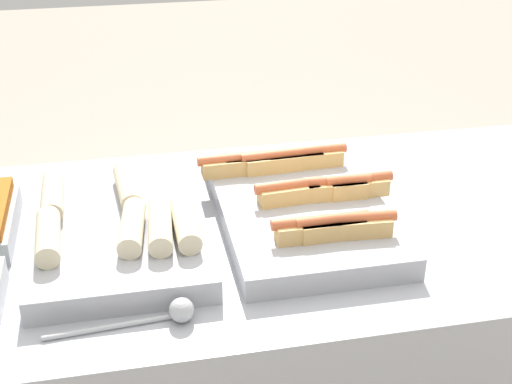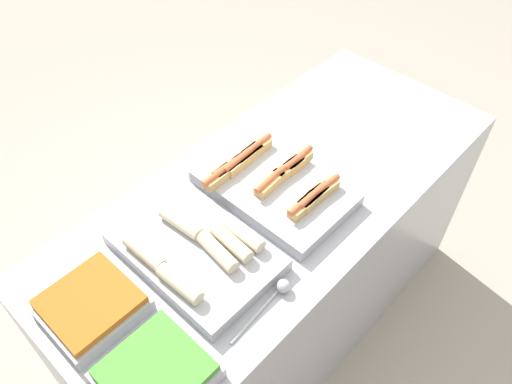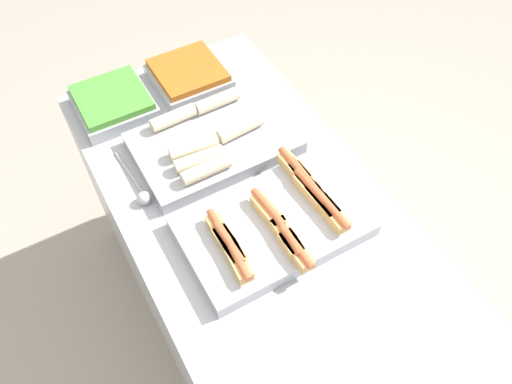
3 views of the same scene
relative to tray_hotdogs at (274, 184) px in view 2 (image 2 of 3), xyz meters
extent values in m
plane|color=#ADA393|center=(0.03, -0.01, -0.97)|extent=(12.00, 12.00, 0.00)
cube|color=#A8AAB2|center=(0.03, -0.01, -0.50)|extent=(1.88, 0.80, 0.93)
cube|color=#A8AAB2|center=(0.00, -0.01, -0.01)|extent=(0.34, 0.54, 0.05)
cube|color=tan|center=(0.02, 0.15, 0.03)|extent=(0.13, 0.05, 0.04)
cylinder|color=#CC6038|center=(0.02, 0.15, 0.05)|extent=(0.15, 0.03, 0.02)
cube|color=tan|center=(0.02, -0.16, 0.03)|extent=(0.13, 0.05, 0.04)
cylinder|color=#CC6038|center=(0.02, -0.16, 0.05)|extent=(0.15, 0.03, 0.02)
cube|color=tan|center=(-0.03, 0.14, 0.03)|extent=(0.13, 0.05, 0.04)
cylinder|color=#CC6038|center=(-0.03, 0.14, 0.05)|extent=(0.15, 0.03, 0.02)
cube|color=tan|center=(-0.03, -0.01, 0.03)|extent=(0.13, 0.05, 0.04)
cylinder|color=#CC6038|center=(-0.03, -0.01, 0.05)|extent=(0.15, 0.03, 0.02)
cube|color=tan|center=(-0.03, -0.16, 0.03)|extent=(0.13, 0.04, 0.04)
cylinder|color=#CC6038|center=(-0.03, -0.16, 0.05)|extent=(0.15, 0.02, 0.02)
cube|color=tan|center=(0.07, 0.15, 0.03)|extent=(0.13, 0.05, 0.04)
cylinder|color=#CC6038|center=(0.07, 0.15, 0.05)|extent=(0.15, 0.02, 0.02)
cube|color=tan|center=(-0.08, 0.15, 0.03)|extent=(0.13, 0.05, 0.04)
cylinder|color=#CC6038|center=(-0.08, 0.15, 0.05)|extent=(0.15, 0.03, 0.02)
cube|color=tan|center=(0.07, -0.16, 0.03)|extent=(0.13, 0.05, 0.04)
cylinder|color=#CC6038|center=(0.07, -0.16, 0.05)|extent=(0.15, 0.03, 0.02)
cube|color=tan|center=(0.13, -0.01, 0.03)|extent=(0.13, 0.05, 0.04)
cylinder|color=#CC6038|center=(0.13, -0.01, 0.05)|extent=(0.15, 0.03, 0.02)
cube|color=tan|center=(-0.13, 0.15, 0.03)|extent=(0.13, 0.05, 0.04)
cylinder|color=#CC6038|center=(-0.13, 0.15, 0.05)|extent=(0.15, 0.03, 0.02)
cube|color=tan|center=(0.08, 0.00, 0.03)|extent=(0.13, 0.05, 0.04)
cylinder|color=#CC6038|center=(0.08, 0.00, 0.05)|extent=(0.15, 0.03, 0.02)
cube|color=#A8AAB2|center=(-0.39, -0.01, -0.01)|extent=(0.35, 0.53, 0.05)
cylinder|color=beige|center=(-0.26, -0.10, 0.04)|extent=(0.05, 0.16, 0.05)
cylinder|color=beige|center=(-0.36, -0.09, 0.04)|extent=(0.06, 0.17, 0.05)
cylinder|color=beige|center=(-0.52, -0.09, 0.04)|extent=(0.05, 0.16, 0.05)
cylinder|color=beige|center=(-0.36, 0.08, 0.04)|extent=(0.06, 0.16, 0.05)
cylinder|color=beige|center=(-0.31, -0.10, 0.04)|extent=(0.06, 0.16, 0.05)
cylinder|color=beige|center=(-0.52, 0.07, 0.04)|extent=(0.05, 0.16, 0.05)
cube|color=#A8AAB2|center=(-0.73, -0.24, -0.01)|extent=(0.27, 0.26, 0.05)
cube|color=#4C9338|center=(-0.73, -0.24, 0.03)|extent=(0.25, 0.24, 0.02)
cube|color=#A8AAB2|center=(-0.73, 0.06, -0.01)|extent=(0.27, 0.26, 0.05)
cube|color=#B7601E|center=(-0.73, 0.06, 0.03)|extent=(0.25, 0.24, 0.02)
cylinder|color=#B2B5BA|center=(-0.41, -0.30, -0.03)|extent=(0.24, 0.03, 0.01)
sphere|color=#B2B5BA|center=(-0.29, -0.30, -0.01)|extent=(0.04, 0.04, 0.04)
camera|label=1|loc=(-0.36, -1.30, 0.75)|focal=50.00mm
camera|label=2|loc=(-0.95, -0.81, 1.29)|focal=35.00mm
camera|label=3|loc=(0.68, -0.45, 1.24)|focal=35.00mm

